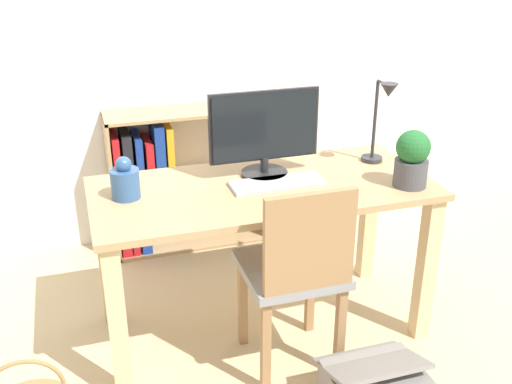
{
  "coord_description": "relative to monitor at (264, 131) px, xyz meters",
  "views": [
    {
      "loc": [
        -0.74,
        -2.24,
        1.75
      ],
      "look_at": [
        0.0,
        0.1,
        0.66
      ],
      "focal_mm": 42.0,
      "sensor_mm": 36.0,
      "label": 1
    }
  ],
  "objects": [
    {
      "name": "desk_lamp",
      "position": [
        0.54,
        -0.04,
        0.03
      ],
      "size": [
        0.1,
        0.19,
        0.39
      ],
      "color": "#2D2D33",
      "rests_on": "desk"
    },
    {
      "name": "ground_plane",
      "position": [
        -0.04,
        -0.11,
        -0.94
      ],
      "size": [
        10.0,
        10.0,
        0.0
      ],
      "primitive_type": "plane",
      "color": "#CCB284"
    },
    {
      "name": "chair",
      "position": [
        -0.0,
        -0.43,
        -0.45
      ],
      "size": [
        0.4,
        0.4,
        0.87
      ],
      "rotation": [
        0.0,
        0.0,
        0.16
      ],
      "color": "gray",
      "rests_on": "ground_plane"
    },
    {
      "name": "bookshelf",
      "position": [
        -0.34,
        0.82,
        -0.51
      ],
      "size": [
        0.91,
        0.28,
        0.82
      ],
      "color": "tan",
      "rests_on": "ground_plane"
    },
    {
      "name": "monitor",
      "position": [
        0.0,
        0.0,
        0.0
      ],
      "size": [
        0.49,
        0.21,
        0.38
      ],
      "color": "#232326",
      "rests_on": "desk"
    },
    {
      "name": "desk",
      "position": [
        -0.04,
        -0.11,
        -0.34
      ],
      "size": [
        1.46,
        0.66,
        0.73
      ],
      "color": "tan",
      "rests_on": "ground_plane"
    },
    {
      "name": "keyboard",
      "position": [
        0.02,
        -0.13,
        -0.2
      ],
      "size": [
        0.41,
        0.15,
        0.02
      ],
      "color": "#B2B2B7",
      "rests_on": "desk"
    },
    {
      "name": "vase",
      "position": [
        -0.62,
        -0.07,
        -0.13
      ],
      "size": [
        0.12,
        0.12,
        0.18
      ],
      "color": "#33598C",
      "rests_on": "desk"
    },
    {
      "name": "potted_plant",
      "position": [
        0.55,
        -0.31,
        -0.08
      ],
      "size": [
        0.14,
        0.14,
        0.25
      ],
      "color": "#4C4C51",
      "rests_on": "desk"
    },
    {
      "name": "wall_back",
      "position": [
        -0.04,
        0.99,
        0.36
      ],
      "size": [
        8.0,
        0.05,
        2.6
      ],
      "color": "white",
      "rests_on": "ground_plane"
    }
  ]
}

